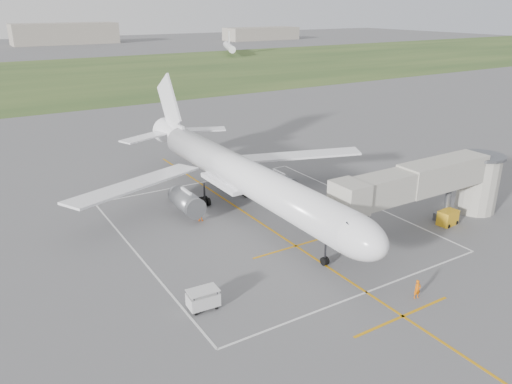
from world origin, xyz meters
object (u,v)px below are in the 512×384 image
ramp_worker_nose (417,289)px  ramp_worker_wing (200,214)px  jet_bridge (437,183)px  gpu_unit (448,218)px  baggage_cart (203,299)px  airliner (241,175)px

ramp_worker_nose → ramp_worker_wing: 24.78m
jet_bridge → gpu_unit: 4.28m
jet_bridge → ramp_worker_nose: jet_bridge is taller
baggage_cart → ramp_worker_nose: (15.51, -7.77, -0.05)m
jet_bridge → baggage_cart: size_ratio=9.34×
airliner → gpu_unit: 23.15m
baggage_cart → ramp_worker_wing: bearing=68.6°
airliner → ramp_worker_wing: 6.50m
gpu_unit → ramp_worker_nose: (-14.17, -8.30, 0.01)m
baggage_cart → ramp_worker_nose: 17.34m
airliner → jet_bridge: (15.72, -14.25, 0.35)m
ramp_worker_wing → gpu_unit: bearing=179.5°
jet_bridge → ramp_worker_wing: size_ratio=14.79×
baggage_cart → ramp_worker_wing: size_ratio=1.58×
jet_bridge → ramp_worker_nose: bearing=-144.2°
airliner → jet_bridge: airliner is taller
gpu_unit → baggage_cart: (-29.68, -0.53, 0.07)m
airliner → gpu_unit: size_ratio=20.45×
baggage_cart → ramp_worker_nose: bearing=-23.2°
ramp_worker_nose → ramp_worker_wing: ramp_worker_nose is taller
ramp_worker_wing → jet_bridge: bearing=179.6°
airliner → gpu_unit: (17.08, -15.21, -3.60)m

